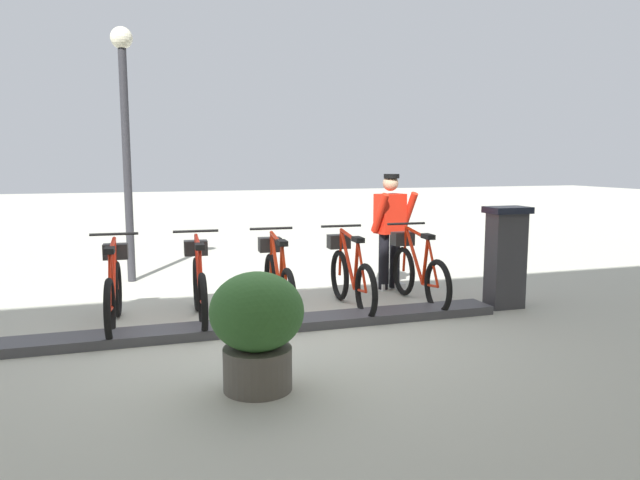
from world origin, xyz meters
TOP-DOWN VIEW (x-y plane):
  - ground_plane at (0.00, 0.00)m, footprint 60.00×60.00m
  - dock_rail_base at (0.00, 0.00)m, footprint 0.44×5.48m
  - payment_kiosk at (0.05, -3.07)m, footprint 0.36×0.52m
  - bike_docked_0 at (0.62, -2.14)m, footprint 1.72×0.54m
  - bike_docked_1 at (0.62, -1.21)m, footprint 1.72×0.54m
  - bike_docked_2 at (0.62, -0.27)m, footprint 1.72×0.54m
  - bike_docked_3 at (0.62, 0.66)m, footprint 1.72×0.54m
  - bike_docked_4 at (0.62, 1.60)m, footprint 1.72×0.54m
  - worker_near_rack at (1.44, -2.12)m, footprint 0.51×0.68m
  - lamp_post at (3.19, 1.42)m, footprint 0.32×0.32m
  - planter_bush at (-1.65, 0.45)m, footprint 0.76×0.76m

SIDE VIEW (x-z plane):
  - ground_plane at x=0.00m, z-range 0.00..0.00m
  - dock_rail_base at x=0.00m, z-range 0.00..0.10m
  - bike_docked_0 at x=0.62m, z-range -0.08..0.94m
  - bike_docked_1 at x=0.62m, z-range -0.08..0.94m
  - bike_docked_2 at x=0.62m, z-range -0.08..0.94m
  - bike_docked_3 at x=0.62m, z-range -0.08..0.94m
  - bike_docked_4 at x=0.62m, z-range -0.08..0.94m
  - planter_bush at x=-1.65m, z-range 0.06..1.03m
  - payment_kiosk at x=0.05m, z-range 0.03..1.31m
  - worker_near_rack at x=1.44m, z-range 0.08..1.74m
  - lamp_post at x=3.19m, z-range 0.60..4.39m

